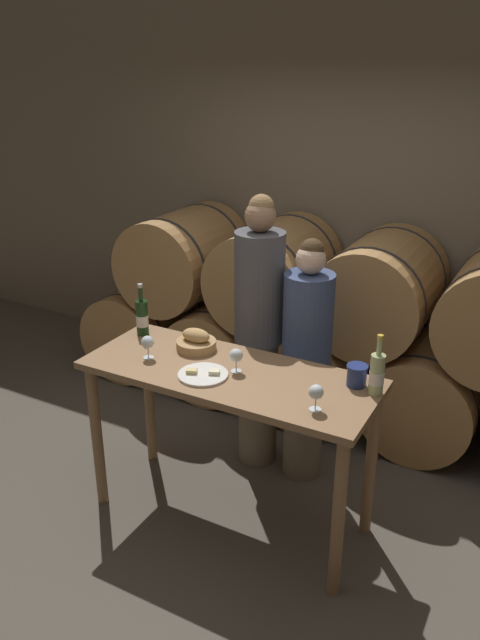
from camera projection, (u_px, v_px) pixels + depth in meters
name	position (u px, v px, depth m)	size (l,w,h in m)	color
ground_plane	(230.00, 515.00, 3.71)	(10.00, 10.00, 0.00)	#564F44
stone_wall_back	(358.00, 189.00, 4.70)	(10.00, 0.12, 3.20)	#7F705B
barrel_stack	(323.00, 329.00, 4.60)	(3.97, 0.91, 1.42)	#A87A47
tasting_table	(229.00, 395.00, 3.39)	(1.61, 0.63, 0.96)	olive
person_left	(259.00, 333.00, 3.89)	(0.31, 0.31, 1.79)	#756651
person_right	(306.00, 361.00, 3.80)	(0.30, 0.30, 1.57)	#756651
wine_bottle_red	(142.00, 317.00, 3.74)	(0.07, 0.07, 0.32)	#193819
wine_bottle_white	(377.00, 374.00, 3.07)	(0.07, 0.07, 0.32)	#ADBC7F
blue_crock	(357.00, 374.00, 3.17)	(0.11, 0.11, 0.11)	navy
bread_basket	(196.00, 342.00, 3.57)	(0.23, 0.23, 0.13)	tan
cheese_plate	(203.00, 374.00, 3.28)	(0.27, 0.27, 0.04)	white
wine_glass_far_left	(148.00, 343.00, 3.45)	(0.07, 0.07, 0.13)	white
wine_glass_left	(236.00, 356.00, 3.30)	(0.07, 0.07, 0.13)	white
wine_glass_center	(316.00, 393.00, 2.93)	(0.07, 0.07, 0.13)	white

